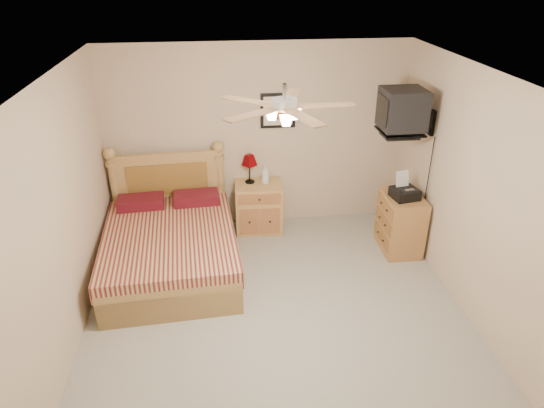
{
  "coord_description": "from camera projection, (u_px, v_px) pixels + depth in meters",
  "views": [
    {
      "loc": [
        -0.54,
        -3.9,
        3.41
      ],
      "look_at": [
        0.03,
        0.9,
        0.94
      ],
      "focal_mm": 32.0,
      "sensor_mm": 36.0,
      "label": 1
    }
  ],
  "objects": [
    {
      "name": "floor",
      "position": [
        279.0,
        323.0,
        5.05
      ],
      "size": [
        4.5,
        4.5,
        0.0
      ],
      "primitive_type": "plane",
      "color": "#9B978C",
      "rests_on": "ground"
    },
    {
      "name": "ceiling",
      "position": [
        281.0,
        83.0,
        3.91
      ],
      "size": [
        4.0,
        4.5,
        0.04
      ],
      "primitive_type": "cube",
      "color": "white",
      "rests_on": "ground"
    },
    {
      "name": "wall_left",
      "position": [
        55.0,
        231.0,
        4.27
      ],
      "size": [
        0.04,
        4.5,
        2.5
      ],
      "primitive_type": "cube",
      "color": "#CBB296",
      "rests_on": "ground"
    },
    {
      "name": "lotion_bottle",
      "position": [
        265.0,
        174.0,
        6.48
      ],
      "size": [
        0.11,
        0.11,
        0.27
      ],
      "primitive_type": "imported",
      "rotation": [
        0.0,
        0.0,
        0.07
      ],
      "color": "white",
      "rests_on": "nightstand"
    },
    {
      "name": "wall_tv",
      "position": [
        415.0,
        112.0,
        5.6
      ],
      "size": [
        0.56,
        0.46,
        0.58
      ],
      "primitive_type": null,
      "color": "black",
      "rests_on": "wall_right"
    },
    {
      "name": "magazine_upper",
      "position": [
        394.0,
        186.0,
        6.2
      ],
      "size": [
        0.18,
        0.25,
        0.02
      ],
      "primitive_type": "imported",
      "rotation": [
        0.0,
        0.0,
        -0.01
      ],
      "color": "tan",
      "rests_on": "magazine_lower"
    },
    {
      "name": "fax_machine",
      "position": [
        406.0,
        186.0,
        5.89
      ],
      "size": [
        0.35,
        0.37,
        0.32
      ],
      "primitive_type": null,
      "rotation": [
        0.0,
        0.0,
        0.17
      ],
      "color": "black",
      "rests_on": "dresser"
    },
    {
      "name": "wall_right",
      "position": [
        484.0,
        206.0,
        4.69
      ],
      "size": [
        0.04,
        4.5,
        2.5
      ],
      "primitive_type": "cube",
      "color": "#CBB296",
      "rests_on": "ground"
    },
    {
      "name": "table_lamp",
      "position": [
        250.0,
        169.0,
        6.48
      ],
      "size": [
        0.24,
        0.24,
        0.4
      ],
      "primitive_type": null,
      "rotation": [
        0.0,
        0.0,
        -0.13
      ],
      "color": "#5E0106",
      "rests_on": "nightstand"
    },
    {
      "name": "ceiling_fan",
      "position": [
        284.0,
        106.0,
        3.8
      ],
      "size": [
        1.14,
        1.14,
        0.28
      ],
      "primitive_type": null,
      "color": "silver",
      "rests_on": "ceiling"
    },
    {
      "name": "wall_back",
      "position": [
        258.0,
        138.0,
        6.47
      ],
      "size": [
        4.0,
        0.04,
        2.5
      ],
      "primitive_type": "cube",
      "color": "#CBB296",
      "rests_on": "ground"
    },
    {
      "name": "framed_picture",
      "position": [
        278.0,
        111.0,
        6.32
      ],
      "size": [
        0.46,
        0.04,
        0.46
      ],
      "primitive_type": "cube",
      "color": "black",
      "rests_on": "wall_back"
    },
    {
      "name": "bed",
      "position": [
        168.0,
        224.0,
        5.63
      ],
      "size": [
        1.61,
        2.05,
        1.27
      ],
      "primitive_type": null,
      "rotation": [
        0.0,
        0.0,
        0.06
      ],
      "color": "#AF8148",
      "rests_on": "ground"
    },
    {
      "name": "dresser",
      "position": [
        400.0,
        223.0,
        6.18
      ],
      "size": [
        0.45,
        0.65,
        0.76
      ],
      "primitive_type": "cube",
      "rotation": [
        0.0,
        0.0,
        -0.01
      ],
      "color": "#A46C3E",
      "rests_on": "ground"
    },
    {
      "name": "nightstand",
      "position": [
        259.0,
        207.0,
        6.67
      ],
      "size": [
        0.65,
        0.5,
        0.68
      ],
      "primitive_type": "cube",
      "rotation": [
        0.0,
        0.0,
        -0.04
      ],
      "color": "#BD8141",
      "rests_on": "ground"
    },
    {
      "name": "magazine_lower",
      "position": [
        393.0,
        188.0,
        6.19
      ],
      "size": [
        0.25,
        0.29,
        0.02
      ],
      "primitive_type": "imported",
      "rotation": [
        0.0,
        0.0,
        -0.34
      ],
      "color": "beige",
      "rests_on": "dresser"
    }
  ]
}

